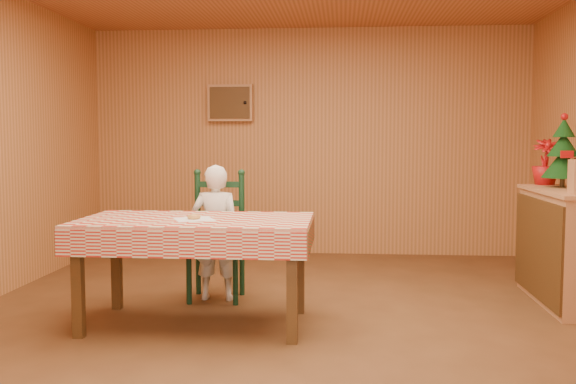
% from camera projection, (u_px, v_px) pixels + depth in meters
% --- Properties ---
extents(ground, '(6.00, 6.00, 0.00)m').
position_uv_depth(ground, '(286.00, 328.00, 4.54)').
color(ground, brown).
rests_on(ground, ground).
extents(cabin_walls, '(5.10, 6.05, 2.65)m').
position_uv_depth(cabin_walls, '(291.00, 75.00, 4.92)').
color(cabin_walls, '#C17F45').
rests_on(cabin_walls, ground).
extents(dining_table, '(1.66, 0.96, 0.77)m').
position_uv_depth(dining_table, '(196.00, 230.00, 4.57)').
color(dining_table, '#503315').
rests_on(dining_table, ground).
extents(ladder_chair, '(0.44, 0.40, 1.08)m').
position_uv_depth(ladder_chair, '(217.00, 238.00, 5.37)').
color(ladder_chair, black).
rests_on(ladder_chair, ground).
extents(seated_child, '(0.41, 0.27, 1.12)m').
position_uv_depth(seated_child, '(216.00, 232.00, 5.30)').
color(seated_child, white).
rests_on(seated_child, ground).
extents(napkin, '(0.34, 0.34, 0.00)m').
position_uv_depth(napkin, '(194.00, 219.00, 4.51)').
color(napkin, white).
rests_on(napkin, dining_table).
extents(donut, '(0.12, 0.12, 0.03)m').
position_uv_depth(donut, '(194.00, 217.00, 4.51)').
color(donut, '#D4964C').
rests_on(donut, napkin).
extents(shelf_unit, '(0.54, 1.24, 0.93)m').
position_uv_depth(shelf_unit, '(569.00, 247.00, 5.17)').
color(shelf_unit, tan).
rests_on(shelf_unit, ground).
extents(christmas_tree, '(0.34, 0.34, 0.62)m').
position_uv_depth(christmas_tree, '(563.00, 154.00, 5.36)').
color(christmas_tree, '#503315').
rests_on(christmas_tree, shelf_unit).
extents(flower_arrangement, '(0.25, 0.25, 0.41)m').
position_uv_depth(flower_arrangement, '(545.00, 162.00, 5.67)').
color(flower_arrangement, '#AF1011').
rests_on(flower_arrangement, shelf_unit).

